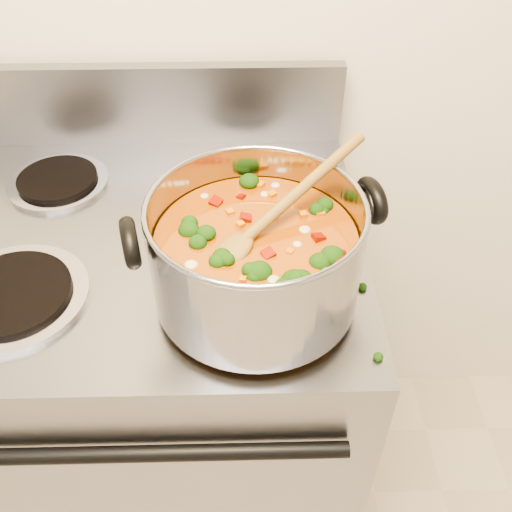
{
  "coord_description": "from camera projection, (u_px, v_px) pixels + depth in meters",
  "views": [
    {
      "loc": [
        0.22,
        0.42,
        1.55
      ],
      "look_at": [
        0.23,
        1.0,
        1.01
      ],
      "focal_mm": 40.0,
      "sensor_mm": 36.0,
      "label": 1
    }
  ],
  "objects": [
    {
      "name": "electric_range",
      "position": [
        170.0,
        387.0,
        1.27
      ],
      "size": [
        0.74,
        0.67,
        1.08
      ],
      "color": "gray",
      "rests_on": "ground"
    },
    {
      "name": "cooktop_crumbs",
      "position": [
        279.0,
        282.0,
        0.87
      ],
      "size": [
        0.19,
        0.36,
        0.01
      ],
      "color": "black",
      "rests_on": "electric_range"
    },
    {
      "name": "wooden_spoon",
      "position": [
        266.0,
        220.0,
        0.76
      ],
      "size": [
        0.24,
        0.21,
        0.1
      ],
      "rotation": [
        0.0,
        0.0,
        0.71
      ],
      "color": "brown",
      "rests_on": "stockpot"
    },
    {
      "name": "stockpot",
      "position": [
        256.0,
        255.0,
        0.79
      ],
      "size": [
        0.36,
        0.29,
        0.18
      ],
      "rotation": [
        0.0,
        0.0,
        0.25
      ],
      "color": "#92939A",
      "rests_on": "electric_range"
    }
  ]
}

